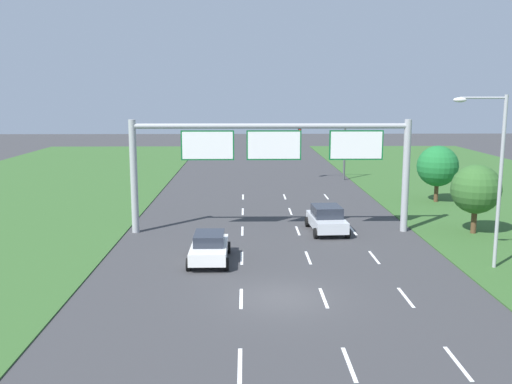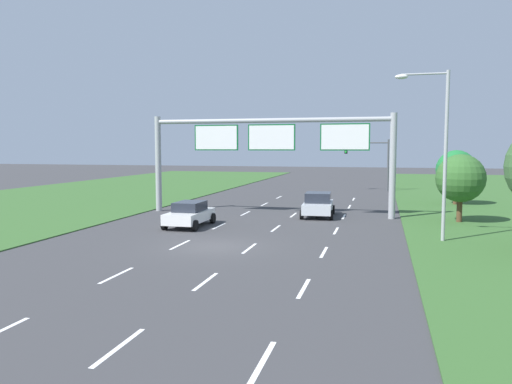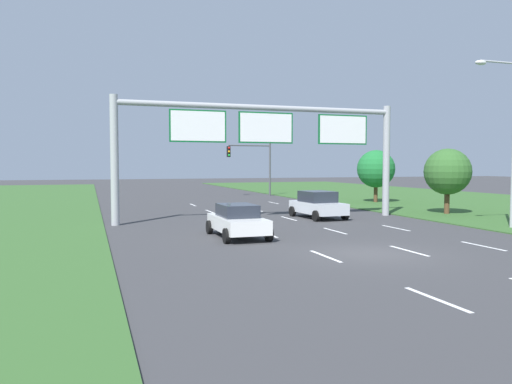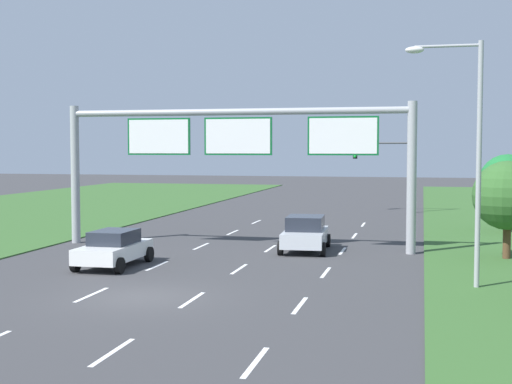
% 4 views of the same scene
% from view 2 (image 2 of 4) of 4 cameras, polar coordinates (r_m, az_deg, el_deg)
% --- Properties ---
extents(ground_plane, '(200.00, 200.00, 0.00)m').
position_cam_2_polar(ground_plane, '(24.08, -4.81, -6.23)').
color(ground_plane, '#38383A').
extents(grass_verge_left, '(24.00, 120.00, 0.06)m').
position_cam_2_polar(grass_verge_left, '(43.49, -27.26, -1.66)').
color(grass_verge_left, '#335B28').
rests_on(grass_verge_left, ground_plane).
extents(lane_dashes_inner_left, '(0.14, 44.40, 0.01)m').
position_cam_2_polar(lane_dashes_inner_left, '(27.44, -6.23, -4.84)').
color(lane_dashes_inner_left, white).
rests_on(lane_dashes_inner_left, ground_plane).
extents(lane_dashes_inner_right, '(0.14, 44.40, 0.01)m').
position_cam_2_polar(lane_dashes_inner_right, '(26.44, 0.93, -5.19)').
color(lane_dashes_inner_right, white).
rests_on(lane_dashes_inner_right, ground_plane).
extents(lane_dashes_slip, '(0.14, 44.40, 0.01)m').
position_cam_2_polar(lane_dashes_slip, '(25.87, 8.53, -5.47)').
color(lane_dashes_slip, white).
rests_on(lane_dashes_slip, ground_plane).
extents(car_near_red, '(2.37, 4.31, 1.65)m').
position_cam_2_polar(car_near_red, '(34.45, 7.11, -1.42)').
color(car_near_red, silver).
rests_on(car_near_red, ground_plane).
extents(car_lead_silver, '(2.09, 4.17, 1.49)m').
position_cam_2_polar(car_lead_silver, '(30.17, -7.60, -2.49)').
color(car_lead_silver, white).
rests_on(car_lead_silver, ground_plane).
extents(sign_gantry, '(17.24, 0.44, 7.00)m').
position_cam_2_polar(sign_gantry, '(34.93, 1.77, 5.47)').
color(sign_gantry, '#9EA0A5').
rests_on(sign_gantry, ground_plane).
extents(traffic_light_mast, '(4.76, 0.49, 5.60)m').
position_cam_2_polar(traffic_light_mast, '(55.67, 12.88, 4.09)').
color(traffic_light_mast, '#47494F').
rests_on(traffic_light_mast, ground_plane).
extents(street_lamp, '(2.61, 0.32, 8.50)m').
position_cam_2_polar(street_lamp, '(26.43, 20.07, 5.56)').
color(street_lamp, '#9EA0A5').
rests_on(street_lamp, ground_plane).
extents(roadside_tree_mid, '(3.01, 3.01, 4.32)m').
position_cam_2_polar(roadside_tree_mid, '(33.68, 22.34, 1.45)').
color(roadside_tree_mid, '#513823').
rests_on(roadside_tree_mid, ground_plane).
extents(roadside_tree_far, '(3.22, 3.22, 4.52)m').
position_cam_2_polar(roadside_tree_far, '(44.08, 21.90, 2.37)').
color(roadside_tree_far, '#513823').
rests_on(roadside_tree_far, ground_plane).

